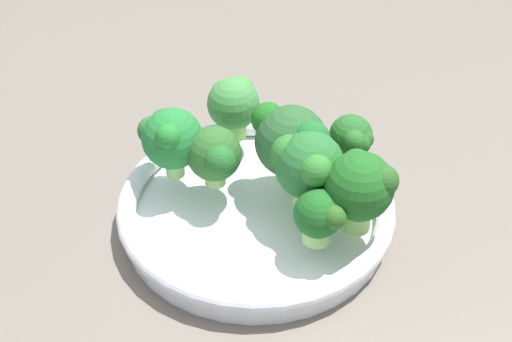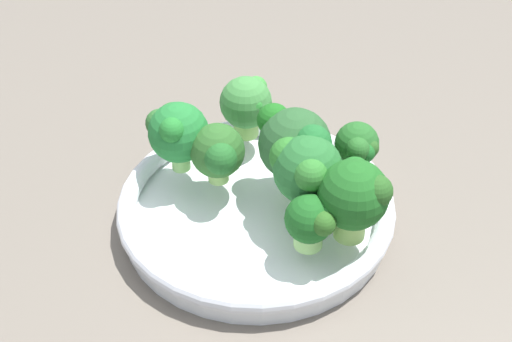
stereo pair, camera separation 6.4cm
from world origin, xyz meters
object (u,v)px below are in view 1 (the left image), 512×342
Objects in this scene: broccoli_floret_3 at (234,104)px; broccoli_floret_5 at (213,154)px; broccoli_floret_0 at (322,214)px; broccoli_floret_6 at (291,140)px; bowl at (256,209)px; broccoli_floret_4 at (170,137)px; broccoli_floret_2 at (354,141)px; broccoli_floret_1 at (360,186)px; broccoli_floret_7 at (307,165)px.

broccoli_floret_5 is (6.70, -4.40, -0.30)cm from broccoli_floret_3.
broccoli_floret_3 reaches higher than broccoli_floret_0.
broccoli_floret_3 is at bearing -162.88° from broccoli_floret_6.
broccoli_floret_4 reaches higher than bowl.
broccoli_floret_2 reaches higher than broccoli_floret_0.
broccoli_floret_1 reaches higher than broccoli_floret_4.
broccoli_floret_7 is (-4.73, 0.60, 1.57)cm from broccoli_floret_0.
broccoli_floret_3 is 0.83× the size of broccoli_floret_6.
broccoli_floret_2 is at bearing 75.80° from broccoli_floret_5.
broccoli_floret_2 is (0.12, 9.68, 5.42)cm from bowl.
broccoli_floret_7 is (5.74, 6.79, 1.08)cm from broccoli_floret_5.
broccoli_floret_0 is 0.65× the size of broccoli_floret_6.
broccoli_floret_3 is (-9.80, 1.36, 5.39)cm from bowl.
broccoli_floret_7 is (-4.18, -3.09, 0.02)cm from broccoli_floret_1.
broccoli_floret_2 is at bearing 69.17° from broccoli_floret_4.
broccoli_floret_0 is at bearing -42.00° from broccoli_floret_2.
broccoli_floret_3 is at bearing 146.71° from broccoli_floret_5.
broccoli_floret_7 reaches higher than broccoli_floret_3.
broccoli_floret_3 is at bearing 116.83° from broccoli_floret_4.
broccoli_floret_0 is at bearing -7.18° from broccoli_floret_7.
broccoli_floret_0 is 17.28cm from broccoli_floret_3.
broccoli_floret_1 is 8.63cm from broccoli_floret_6.
broccoli_floret_0 is (7.37, 3.15, 4.59)cm from bowl.
broccoli_floret_5 is 7.29cm from broccoli_floret_6.
broccoli_floret_5 is at bearing -135.57° from bowl.
broccoli_floret_6 is at bearing 174.66° from broccoli_floret_0.
bowl is 11.27cm from broccoli_floret_3.
broccoli_floret_5 reaches higher than bowl.
broccoli_floret_0 is at bearing 23.17° from bowl.
broccoli_floret_7 is (2.52, -5.93, 0.74)cm from broccoli_floret_2.
broccoli_floret_3 is 8.55cm from broccoli_floret_4.
broccoli_floret_7 is at bearing 54.88° from bowl.
broccoli_floret_4 is at bearing -131.49° from broccoli_floret_5.
bowl is 3.97× the size of broccoli_floret_3.
broccoli_floret_4 is (-6.07, -15.94, 0.49)cm from broccoli_floret_2.
broccoli_floret_0 is at bearing -5.34° from broccoli_floret_6.
bowl is 4.28× the size of broccoli_floret_2.
broccoli_floret_4 is 0.93× the size of broccoli_floret_7.
broccoli_floret_6 reaches higher than broccoli_floret_2.
broccoli_floret_2 is 0.79× the size of broccoli_floret_7.
broccoli_floret_3 is 8.02cm from broccoli_floret_5.
broccoli_floret_7 reaches higher than broccoli_floret_4.
broccoli_floret_6 is (-8.14, -2.88, -0.11)cm from broccoli_floret_1.
broccoli_floret_5 is at bearing -104.25° from broccoli_floret_6.
broccoli_floret_5 is at bearing -149.38° from broccoli_floret_0.
broccoli_floret_6 is at bearing 65.66° from broccoli_floret_4.
bowl is 6.69cm from broccoli_floret_5.
broccoli_floret_0 is 8.85cm from broccoli_floret_6.
broccoli_floret_0 is at bearing 5.98° from broccoli_floret_3.
broccoli_floret_1 reaches higher than broccoli_floret_2.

